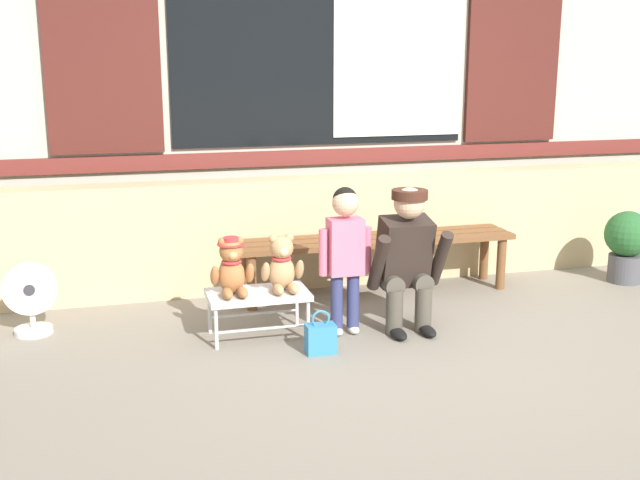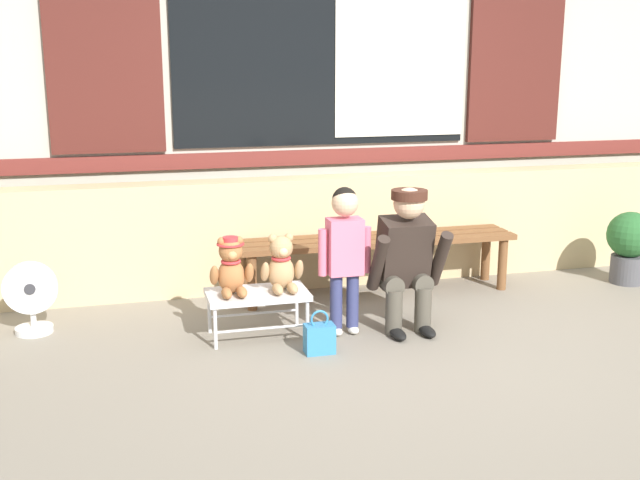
# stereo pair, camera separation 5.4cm
# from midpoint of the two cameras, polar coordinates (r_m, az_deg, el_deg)

# --- Properties ---
(ground_plane) EXTENTS (60.00, 60.00, 0.00)m
(ground_plane) POSITION_cam_midpoint_polar(r_m,az_deg,el_deg) (4.92, 6.14, -7.66)
(ground_plane) COLOR gray
(brick_low_wall) EXTENTS (8.15, 0.25, 0.85)m
(brick_low_wall) POSITION_cam_midpoint_polar(r_m,az_deg,el_deg) (6.10, 1.49, 0.73)
(brick_low_wall) COLOR tan
(brick_low_wall) RESTS_ON ground
(shop_facade) EXTENTS (8.32, 0.26, 3.38)m
(shop_facade) POSITION_cam_midpoint_polar(r_m,az_deg,el_deg) (6.45, 0.28, 12.89)
(shop_facade) COLOR #B7B2A3
(shop_facade) RESTS_ON ground
(wooden_bench_long) EXTENTS (2.10, 0.40, 0.44)m
(wooden_bench_long) POSITION_cam_midpoint_polar(r_m,az_deg,el_deg) (5.83, 4.43, -0.42)
(wooden_bench_long) COLOR brown
(wooden_bench_long) RESTS_ON ground
(small_display_bench) EXTENTS (0.64, 0.36, 0.30)m
(small_display_bench) POSITION_cam_midpoint_polar(r_m,az_deg,el_deg) (4.97, -4.29, -4.16)
(small_display_bench) COLOR silver
(small_display_bench) RESTS_ON ground
(teddy_bear_with_hat) EXTENTS (0.28, 0.27, 0.36)m
(teddy_bear_with_hat) POSITION_cam_midpoint_polar(r_m,az_deg,el_deg) (4.89, -6.19, -1.98)
(teddy_bear_with_hat) COLOR #A86B3D
(teddy_bear_with_hat) RESTS_ON small_display_bench
(teddy_bear_plain) EXTENTS (0.28, 0.26, 0.36)m
(teddy_bear_plain) POSITION_cam_midpoint_polar(r_m,az_deg,el_deg) (4.94, -2.51, -1.84)
(teddy_bear_plain) COLOR tan
(teddy_bear_plain) RESTS_ON small_display_bench
(child_standing) EXTENTS (0.35, 0.18, 0.96)m
(child_standing) POSITION_cam_midpoint_polar(r_m,az_deg,el_deg) (4.93, 2.13, -0.33)
(child_standing) COLOR navy
(child_standing) RESTS_ON ground
(adult_crouching) EXTENTS (0.50, 0.49, 0.95)m
(adult_crouching) POSITION_cam_midpoint_polar(r_m,az_deg,el_deg) (5.07, 6.65, -1.33)
(adult_crouching) COLOR #4C473D
(adult_crouching) RESTS_ON ground
(handbag_on_ground) EXTENTS (0.18, 0.11, 0.27)m
(handbag_on_ground) POSITION_cam_midpoint_polar(r_m,az_deg,el_deg) (4.74, 0.29, -7.16)
(handbag_on_ground) COLOR teal
(handbag_on_ground) RESTS_ON ground
(potted_plant) EXTENTS (0.36, 0.36, 0.57)m
(potted_plant) POSITION_cam_midpoint_polar(r_m,az_deg,el_deg) (6.58, 21.90, -0.21)
(potted_plant) COLOR #4C4C51
(potted_plant) RESTS_ON ground
(floor_fan) EXTENTS (0.34, 0.24, 0.48)m
(floor_fan) POSITION_cam_midpoint_polar(r_m,az_deg,el_deg) (5.34, -20.08, -4.01)
(floor_fan) COLOR silver
(floor_fan) RESTS_ON ground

